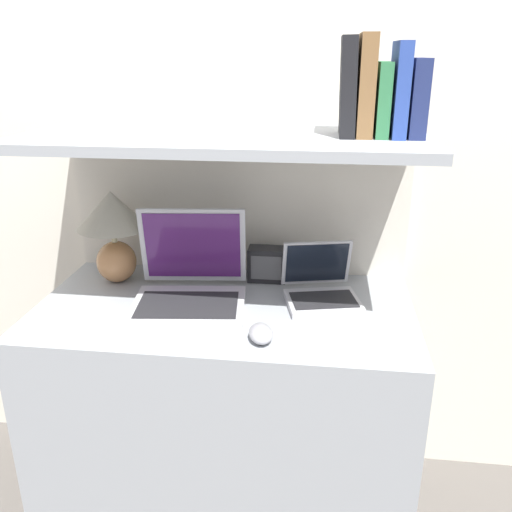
{
  "coord_description": "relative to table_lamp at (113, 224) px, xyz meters",
  "views": [
    {
      "loc": [
        0.28,
        -1.14,
        1.49
      ],
      "look_at": [
        0.1,
        0.3,
        0.94
      ],
      "focal_mm": 38.0,
      "sensor_mm": 36.0,
      "label": 1
    }
  ],
  "objects": [
    {
      "name": "book_black",
      "position": [
        0.72,
        -0.08,
        0.43
      ],
      "size": [
        0.04,
        0.16,
        0.25
      ],
      "color": "black",
      "rests_on": "shelf"
    },
    {
      "name": "laptop_large",
      "position": [
        0.28,
        -0.13,
        -0.14
      ],
      "size": [
        0.36,
        0.35,
        0.27
      ],
      "color": "silver",
      "rests_on": "desk"
    },
    {
      "name": "table_lamp",
      "position": [
        0.0,
        0.0,
        0.0
      ],
      "size": [
        0.22,
        0.22,
        0.31
      ],
      "color": "#B27A4C",
      "rests_on": "desk"
    },
    {
      "name": "computer_mouse",
      "position": [
        0.52,
        -0.34,
        -0.18
      ],
      "size": [
        0.08,
        0.11,
        0.04
      ],
      "color": "#99999E",
      "rests_on": "desk"
    },
    {
      "name": "book_brown",
      "position": [
        0.76,
        -0.08,
        0.43
      ],
      "size": [
        0.04,
        0.16,
        0.26
      ],
      "color": "brown",
      "rests_on": "shelf"
    },
    {
      "name": "back_riser",
      "position": [
        0.38,
        0.17,
        -0.35
      ],
      "size": [
        1.12,
        0.04,
        1.25
      ],
      "color": "silver",
      "rests_on": "ground_plane"
    },
    {
      "name": "router_box",
      "position": [
        0.49,
        0.07,
        -0.14
      ],
      "size": [
        0.12,
        0.07,
        0.11
      ],
      "color": "black",
      "rests_on": "desk"
    },
    {
      "name": "book_blue",
      "position": [
        0.85,
        -0.08,
        0.42
      ],
      "size": [
        0.04,
        0.18,
        0.24
      ],
      "color": "#284293",
      "rests_on": "shelf"
    },
    {
      "name": "shelf",
      "position": [
        0.38,
        -0.08,
        0.29
      ],
      "size": [
        1.12,
        0.53,
        0.03
      ],
      "color": "#999EA3",
      "rests_on": "back_riser"
    },
    {
      "name": "desk",
      "position": [
        0.38,
        -0.15,
        -0.59
      ],
      "size": [
        1.12,
        0.59,
        0.78
      ],
      "color": "#999EA3",
      "rests_on": "ground_plane"
    },
    {
      "name": "wall_back",
      "position": [
        0.38,
        0.21,
        0.22
      ],
      "size": [
        6.0,
        0.05,
        2.4
      ],
      "color": "silver",
      "rests_on": "ground_plane"
    },
    {
      "name": "book_navy",
      "position": [
        0.89,
        -0.08,
        0.4
      ],
      "size": [
        0.04,
        0.16,
        0.2
      ],
      "color": "navy",
      "rests_on": "shelf"
    },
    {
      "name": "book_green",
      "position": [
        0.81,
        -0.08,
        0.4
      ],
      "size": [
        0.03,
        0.16,
        0.19
      ],
      "color": "#2D7042",
      "rests_on": "shelf"
    },
    {
      "name": "laptop_small",
      "position": [
        0.67,
        -0.07,
        -0.16
      ],
      "size": [
        0.26,
        0.26,
        0.17
      ],
      "color": "silver",
      "rests_on": "desk"
    }
  ]
}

